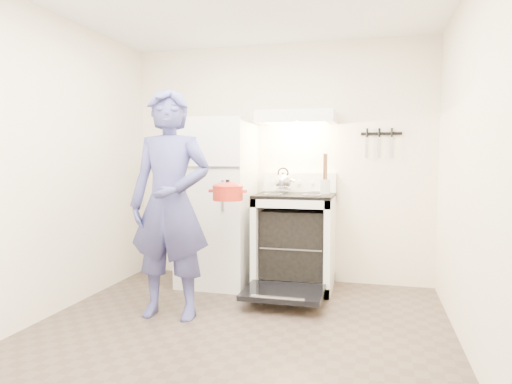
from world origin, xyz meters
TOP-DOWN VIEW (x-y plane):
  - floor at (0.00, 0.00)m, footprint 3.60×3.60m
  - back_wall at (0.00, 1.80)m, footprint 3.20×0.02m
  - refrigerator at (-0.58, 1.45)m, footprint 0.70×0.70m
  - stove_body at (0.23, 1.48)m, footprint 0.76×0.65m
  - cooktop at (0.23, 1.48)m, footprint 0.76×0.65m
  - backsplash at (0.23, 1.76)m, footprint 0.76×0.07m
  - oven_door at (0.23, 0.88)m, footprint 0.70×0.54m
  - oven_rack at (0.23, 1.48)m, footprint 0.60×0.52m
  - range_hood at (0.23, 1.55)m, footprint 0.76×0.50m
  - knife_strip at (1.05, 1.79)m, footprint 0.40×0.02m
  - pizza_stone at (0.21, 1.45)m, footprint 0.32×0.32m
  - tea_kettle at (0.09, 1.57)m, footprint 0.21×0.17m
  - utensil_jar at (0.55, 1.23)m, footprint 0.10×0.10m
  - person at (-0.62, 0.41)m, footprint 0.70×0.48m
  - dutch_oven at (-0.25, 0.78)m, footprint 0.33×0.26m

SIDE VIEW (x-z plane):
  - floor at x=0.00m, z-range 0.00..0.00m
  - oven_door at x=0.23m, z-range 0.10..0.15m
  - oven_rack at x=0.23m, z-range 0.43..0.45m
  - pizza_stone at x=0.21m, z-range 0.45..0.46m
  - stove_body at x=0.23m, z-range 0.00..0.92m
  - refrigerator at x=-0.58m, z-range 0.00..1.70m
  - person at x=-0.62m, z-range 0.00..1.86m
  - cooktop at x=0.23m, z-range 0.92..0.95m
  - dutch_oven at x=-0.25m, z-range 0.89..1.11m
  - utensil_jar at x=0.55m, z-range 0.98..1.11m
  - backsplash at x=0.23m, z-range 0.95..1.15m
  - tea_kettle at x=0.09m, z-range 0.95..1.21m
  - back_wall at x=0.00m, z-range 0.00..2.50m
  - knife_strip at x=1.05m, z-range 1.54..1.56m
  - range_hood at x=0.23m, z-range 1.65..1.77m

